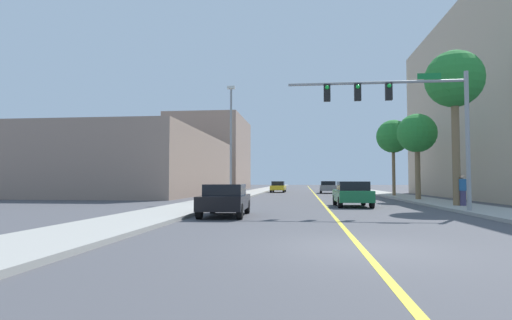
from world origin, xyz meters
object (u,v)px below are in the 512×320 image
(car_yellow, at_px, (278,187))
(pedestrian, at_px, (463,190))
(car_black, at_px, (225,199))
(car_green, at_px, (352,194))
(car_gray, at_px, (328,187))
(street_lamp, at_px, (231,137))
(palm_near, at_px, (454,81))
(palm_mid, at_px, (417,134))
(palm_far, at_px, (393,137))
(traffic_signal_mast, at_px, (407,108))

(car_yellow, distance_m, pedestrian, 31.85)
(car_black, relative_size, car_green, 1.05)
(car_black, distance_m, car_gray, 33.52)
(street_lamp, height_order, palm_near, palm_near)
(car_black, bearing_deg, palm_mid, -131.67)
(palm_far, bearing_deg, car_green, -110.29)
(palm_far, height_order, pedestrian, palm_far)
(traffic_signal_mast, distance_m, car_green, 6.55)
(traffic_signal_mast, height_order, pedestrian, traffic_signal_mast)
(palm_near, bearing_deg, street_lamp, 159.47)
(traffic_signal_mast, xyz_separation_m, car_yellow, (-8.16, 33.27, -4.27))
(car_gray, distance_m, car_yellow, 6.87)
(car_black, height_order, car_yellow, car_yellow)
(palm_near, distance_m, car_yellow, 32.19)
(traffic_signal_mast, height_order, car_green, traffic_signal_mast)
(traffic_signal_mast, xyz_separation_m, palm_far, (3.49, 19.60, 0.63))
(palm_mid, bearing_deg, car_yellow, 118.70)
(traffic_signal_mast, bearing_deg, palm_mid, 73.07)
(traffic_signal_mast, distance_m, street_lamp, 13.69)
(car_gray, relative_size, car_yellow, 1.01)
(car_black, bearing_deg, car_gray, -103.02)
(traffic_signal_mast, distance_m, pedestrian, 6.73)
(palm_near, height_order, car_green, palm_near)
(palm_mid, bearing_deg, pedestrian, -88.14)
(car_yellow, bearing_deg, pedestrian, 113.27)
(car_gray, bearing_deg, traffic_signal_mast, -84.81)
(traffic_signal_mast, bearing_deg, car_black, -162.62)
(palm_far, bearing_deg, car_yellow, 130.44)
(pedestrian, bearing_deg, street_lamp, -134.99)
(car_black, bearing_deg, pedestrian, -154.43)
(traffic_signal_mast, bearing_deg, car_gray, 93.71)
(street_lamp, distance_m, palm_near, 14.93)
(traffic_signal_mast, relative_size, car_yellow, 1.93)
(traffic_signal_mast, xyz_separation_m, street_lamp, (-10.16, 9.18, -0.29))
(traffic_signal_mast, distance_m, palm_mid, 12.34)
(street_lamp, height_order, car_yellow, street_lamp)
(street_lamp, xyz_separation_m, car_gray, (8.20, 21.12, -3.95))
(palm_near, bearing_deg, pedestrian, -46.30)
(palm_mid, bearing_deg, car_green, -127.90)
(palm_near, relative_size, palm_mid, 1.37)
(palm_mid, bearing_deg, palm_near, -89.77)
(palm_near, xyz_separation_m, pedestrian, (0.23, -0.24, -6.20))
(traffic_signal_mast, xyz_separation_m, pedestrian, (3.86, 3.77, -4.02))
(palm_near, relative_size, car_yellow, 1.99)
(palm_mid, relative_size, car_yellow, 1.46)
(traffic_signal_mast, xyz_separation_m, car_black, (-8.34, -2.61, -4.29))
(car_green, bearing_deg, palm_far, 68.09)
(traffic_signal_mast, height_order, street_lamp, street_lamp)
(car_gray, xyz_separation_m, car_yellow, (-6.19, 2.98, -0.03))
(car_green, bearing_deg, palm_near, -6.74)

